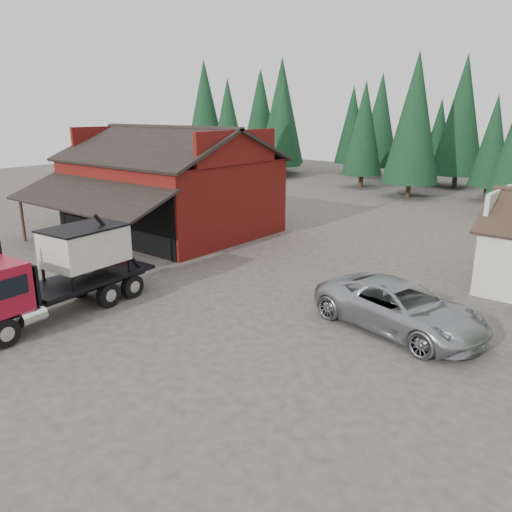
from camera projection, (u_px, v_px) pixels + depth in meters
The scene contains 7 objects.
ground at pixel (172, 313), 20.75m from camera, with size 120.00×120.00×0.00m, color #483F38.
red_barn at pixel (171, 193), 34.02m from camera, with size 12.80×13.63×7.18m.
conifer_backdrop at pixel (475, 191), 52.07m from camera, with size 76.00×16.00×16.00m, color black, non-canonical shape.
near_pine_a at pixel (228, 127), 53.12m from camera, with size 4.40×4.40×11.40m.
near_pine_d at pixel (414, 118), 46.44m from camera, with size 5.28×5.28×13.40m.
feed_truck at pixel (56, 272), 20.12m from camera, with size 3.11×8.92×3.95m.
silver_car at pixel (400, 307), 18.92m from camera, with size 3.07×6.67×1.85m, color #A1A2A8.
Camera 1 is at (14.84, -12.74, 8.11)m, focal length 35.00 mm.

